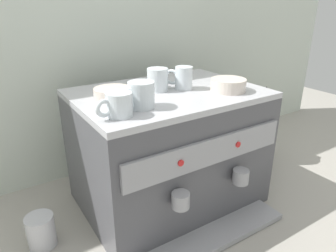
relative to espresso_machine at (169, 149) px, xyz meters
The scene contains 11 objects.
ground_plane 0.23m from the espresso_machine, 90.00° to the left, with size 4.00×4.00×0.00m, color #9E998E.
tiled_backsplash_wall 0.55m from the espresso_machine, 90.00° to the left, with size 2.80×0.03×1.20m, color silver.
espresso_machine is the anchor object (origin of this frame).
ceramic_cup_0 0.27m from the espresso_machine, 130.26° to the left, with size 0.07×0.12×0.08m.
ceramic_cup_1 0.34m from the espresso_machine, 147.75° to the right, with size 0.12×0.08×0.08m.
ceramic_cup_2 0.39m from the espresso_machine, 151.48° to the right, with size 0.11×0.07×0.07m.
ceramic_cup_3 0.28m from the espresso_machine, ahead, with size 0.08×0.09×0.08m.
ceramic_bowl_0 0.32m from the espresso_machine, behind, with size 0.12×0.12×0.04m.
ceramic_bowl_1 0.33m from the espresso_machine, 31.92° to the right, with size 0.12×0.12×0.04m.
coffee_grinder 0.56m from the espresso_machine, ahead, with size 0.15×0.15×0.38m.
milk_pitcher 0.52m from the espresso_machine, behind, with size 0.09×0.09×0.11m, color #B7B7BC.
Camera 1 is at (-0.58, -0.91, 0.76)m, focal length 33.25 mm.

